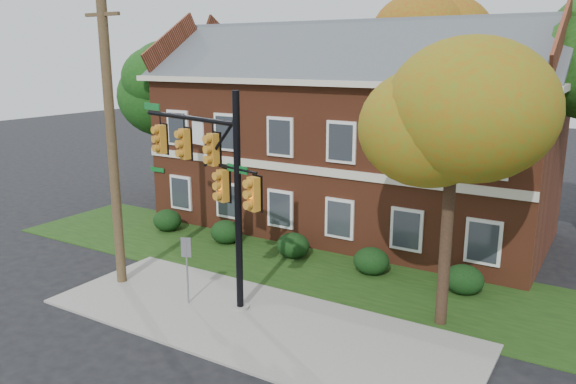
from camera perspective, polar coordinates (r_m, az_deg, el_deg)
The scene contains 15 objects.
ground at distance 17.43m, azimuth -5.33°, elevation -14.39°, with size 120.00×120.00×0.00m, color black.
sidewalk at distance 18.13m, azimuth -3.41°, elevation -13.04°, with size 14.00×5.00×0.08m, color gray.
grass_strip at distance 22.06m, azimuth 4.07°, elevation -8.07°, with size 30.00×6.00×0.04m, color #193811.
apartment_building at distance 26.91m, azimuth 6.32°, elevation 6.79°, with size 18.80×8.80×9.74m.
hedge_far_left at distance 27.44m, azimuth -12.16°, elevation -2.83°, with size 1.40×1.26×1.05m, color black.
hedge_left at distance 25.24m, azimuth -6.34°, elevation -4.06°, with size 1.40×1.26×1.05m, color black.
hedge_center at distance 23.36m, azimuth 0.51°, elevation -5.45°, with size 1.40×1.26×1.05m, color black.
hedge_right at distance 21.88m, azimuth 8.46°, elevation -6.95°, with size 1.40×1.26×1.05m, color black.
hedge_far_right at distance 20.89m, azimuth 17.42°, elevation -8.48°, with size 1.40×1.26×1.05m, color black.
tree_near_right at distance 16.70m, azimuth 17.25°, elevation 7.87°, with size 4.50×4.25×8.58m.
tree_left_rear at distance 31.27m, azimuth -11.17°, elevation 10.69°, with size 5.40×5.10×8.88m.
tree_far_rear at distance 33.57m, azimuth 14.54°, elevation 14.40°, with size 6.84×6.46×11.52m.
traffic_signal at distance 18.54m, azimuth -7.64°, elevation 1.95°, with size 6.25×1.83×7.17m.
utility_pole at distance 20.54m, azimuth -17.47°, elevation 4.79°, with size 1.61×0.35×10.31m.
sign_post at distance 18.99m, azimuth -10.26°, elevation -6.78°, with size 0.33×0.18×2.38m.
Camera 1 is at (9.30, -12.25, 8.19)m, focal length 35.00 mm.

